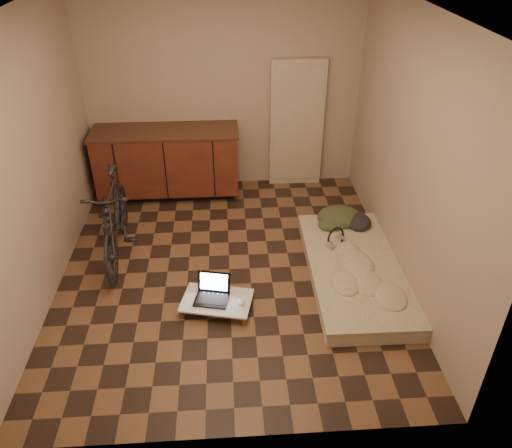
{
  "coord_description": "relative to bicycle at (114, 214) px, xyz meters",
  "views": [
    {
      "loc": [
        0.01,
        -4.23,
        3.3
      ],
      "look_at": [
        0.29,
        0.02,
        0.55
      ],
      "focal_mm": 35.0,
      "sensor_mm": 36.0,
      "label": 1
    }
  ],
  "objects": [
    {
      "name": "room_shell",
      "position": [
        1.2,
        -0.36,
        0.78
      ],
      "size": [
        3.5,
        4.0,
        2.6
      ],
      "color": "brown",
      "rests_on": "ground"
    },
    {
      "name": "lap_desk",
      "position": [
        1.07,
        -0.96,
        -0.43
      ],
      "size": [
        0.73,
        0.56,
        0.11
      ],
      "rotation": [
        0.0,
        0.0,
        -0.22
      ],
      "color": "brown",
      "rests_on": "ground"
    },
    {
      "name": "cabinets",
      "position": [
        0.45,
        1.35,
        -0.06
      ],
      "size": [
        1.84,
        0.62,
        0.91
      ],
      "color": "black",
      "rests_on": "ground"
    },
    {
      "name": "futon",
      "position": [
        2.5,
        -0.57,
        -0.44
      ],
      "size": [
        0.96,
        1.97,
        0.17
      ],
      "rotation": [
        0.0,
        0.0,
        -0.01
      ],
      "color": "beige",
      "rests_on": "ground"
    },
    {
      "name": "appliance_panel",
      "position": [
        2.15,
        1.58,
        0.33
      ],
      "size": [
        0.7,
        0.1,
        1.7
      ],
      "primitive_type": "cube",
      "color": "beige",
      "rests_on": "ground"
    },
    {
      "name": "laptop",
      "position": [
        1.03,
        -0.92,
        -0.37
      ],
      "size": [
        0.37,
        0.34,
        0.22
      ],
      "rotation": [
        0.0,
        0.0,
        -0.21
      ],
      "color": "black",
      "rests_on": "lap_desk"
    },
    {
      "name": "bicycle",
      "position": [
        0.0,
        0.0,
        0.0
      ],
      "size": [
        0.56,
        1.64,
        1.05
      ],
      "primitive_type": "imported",
      "rotation": [
        0.0,
        0.0,
        0.05
      ],
      "color": "black",
      "rests_on": "ground"
    },
    {
      "name": "clothing_pile",
      "position": [
        2.55,
        0.24,
        -0.25
      ],
      "size": [
        0.55,
        0.46,
        0.22
      ],
      "primitive_type": null,
      "rotation": [
        0.0,
        0.0,
        -0.01
      ],
      "color": "#384226",
      "rests_on": "futon"
    },
    {
      "name": "mouse",
      "position": [
        1.3,
        -1.03,
        -0.4
      ],
      "size": [
        0.08,
        0.12,
        0.04
      ],
      "primitive_type": "ellipsoid",
      "rotation": [
        0.0,
        0.0,
        -0.13
      ],
      "color": "white",
      "rests_on": "lap_desk"
    },
    {
      "name": "headphones",
      "position": [
        2.36,
        -0.2,
        -0.27
      ],
      "size": [
        0.35,
        0.35,
        0.18
      ],
      "primitive_type": null,
      "rotation": [
        0.0,
        0.0,
        0.57
      ],
      "color": "black",
      "rests_on": "futon"
    }
  ]
}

